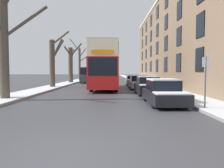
{
  "coord_description": "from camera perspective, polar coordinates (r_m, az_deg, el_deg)",
  "views": [
    {
      "loc": [
        0.86,
        -4.75,
        1.78
      ],
      "look_at": [
        0.8,
        12.59,
        0.82
      ],
      "focal_mm": 35.0,
      "sensor_mm": 36.0,
      "label": 1
    }
  ],
  "objects": [
    {
      "name": "ground_plane",
      "position": [
        5.14,
        -9.9,
        -17.09
      ],
      "size": [
        320.0,
        320.0,
        0.0
      ],
      "primitive_type": "plane",
      "color": "#424247"
    },
    {
      "name": "sidewalk_left",
      "position": [
        58.17,
        -6.48,
        1.47
      ],
      "size": [
        2.27,
        130.0,
        0.16
      ],
      "color": "gray",
      "rests_on": "ground"
    },
    {
      "name": "sidewalk_right",
      "position": [
        57.99,
        5.21,
        1.48
      ],
      "size": [
        2.27,
        130.0,
        0.16
      ],
      "color": "gray",
      "rests_on": "ground"
    },
    {
      "name": "terrace_facade_right",
      "position": [
        32.07,
        20.02,
        10.55
      ],
      "size": [
        9.1,
        38.59,
        12.0
      ],
      "color": "#8C7056",
      "rests_on": "ground"
    },
    {
      "name": "bare_tree_left_0",
      "position": [
        15.05,
        -26.02,
        9.39
      ],
      "size": [
        3.63,
        2.17,
        7.59
      ],
      "color": "#4C4238",
      "rests_on": "ground"
    },
    {
      "name": "bare_tree_left_1",
      "position": [
        25.05,
        -14.9,
        5.81
      ],
      "size": [
        1.83,
        2.49,
        6.65
      ],
      "color": "#4C4238",
      "rests_on": "ground"
    },
    {
      "name": "bare_tree_left_2",
      "position": [
        35.11,
        -10.49,
        5.24
      ],
      "size": [
        2.82,
        2.94,
        6.22
      ],
      "color": "#4C4238",
      "rests_on": "ground"
    },
    {
      "name": "bare_tree_left_3",
      "position": [
        45.57,
        -8.23,
        5.62
      ],
      "size": [
        4.33,
        3.02,
        8.66
      ],
      "color": "#4C4238",
      "rests_on": "ground"
    },
    {
      "name": "double_decker_bus",
      "position": [
        22.87,
        -1.66,
        5.13
      ],
      "size": [
        2.6,
        11.03,
        4.52
      ],
      "color": "red",
      "rests_on": "ground"
    },
    {
      "name": "parked_car_0",
      "position": [
        12.33,
        13.43,
        -2.19
      ],
      "size": [
        1.75,
        4.49,
        1.4
      ],
      "color": "black",
      "rests_on": "ground"
    },
    {
      "name": "parked_car_1",
      "position": [
        17.33,
        9.57,
        -0.55
      ],
      "size": [
        1.77,
        4.11,
        1.45
      ],
      "color": "black",
      "rests_on": "ground"
    },
    {
      "name": "parked_car_2",
      "position": [
        23.1,
        7.22,
        0.36
      ],
      "size": [
        1.89,
        4.09,
        1.43
      ],
      "color": "#9EA3AD",
      "rests_on": "ground"
    },
    {
      "name": "parked_car_3",
      "position": [
        29.23,
        5.75,
        0.9
      ],
      "size": [
        1.86,
        4.29,
        1.35
      ],
      "color": "slate",
      "rests_on": "ground"
    },
    {
      "name": "oncoming_van",
      "position": [
        35.8,
        -6.07,
        2.46
      ],
      "size": [
        2.04,
        5.32,
        2.51
      ],
      "color": "#333842",
      "rests_on": "ground"
    },
    {
      "name": "pedestrian_left_sidewalk",
      "position": [
        15.61,
        -26.0,
        -0.32
      ],
      "size": [
        0.36,
        0.36,
        1.67
      ],
      "rotation": [
        0.0,
        0.0,
        1.98
      ],
      "color": "black",
      "rests_on": "ground"
    },
    {
      "name": "street_sign_post",
      "position": [
        10.69,
        23.43,
        1.01
      ],
      "size": [
        0.32,
        0.07,
        2.47
      ],
      "color": "#4C4F54",
      "rests_on": "ground"
    }
  ]
}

